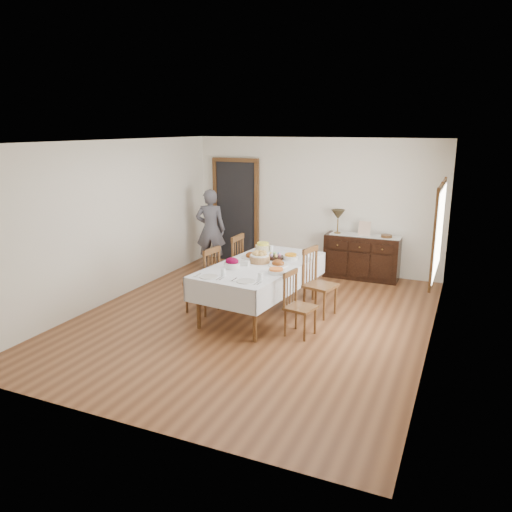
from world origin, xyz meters
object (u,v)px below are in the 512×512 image
at_px(table_lamp, 338,215).
at_px(chair_left_far, 230,265).
at_px(sideboard, 362,257).
at_px(person, 211,227).
at_px(chair_right_near, 298,303).
at_px(chair_left_near, 205,280).
at_px(chair_right_far, 317,281).
at_px(dining_table, 261,270).

bearing_deg(table_lamp, chair_left_far, -125.49).
distance_m(sideboard, person, 3.01).
bearing_deg(table_lamp, person, -167.54).
height_order(chair_left_far, sideboard, chair_left_far).
relative_size(chair_right_near, table_lamp, 1.95).
bearing_deg(chair_left_near, chair_right_far, 117.80).
xyz_separation_m(chair_left_near, chair_right_far, (1.61, 0.61, -0.00)).
xyz_separation_m(chair_right_near, table_lamp, (-0.23, 2.98, 0.73)).
distance_m(dining_table, person, 2.67).
distance_m(chair_right_near, table_lamp, 3.08).
height_order(dining_table, table_lamp, table_lamp).
distance_m(chair_left_far, chair_right_near, 1.92).
relative_size(chair_right_near, chair_right_far, 0.87).
xyz_separation_m(dining_table, chair_left_near, (-0.80, -0.30, -0.17)).
distance_m(chair_left_near, chair_right_near, 1.61).
xyz_separation_m(chair_right_far, table_lamp, (-0.25, 2.11, 0.66)).
height_order(dining_table, person, person).
relative_size(chair_left_near, chair_right_near, 1.16).
xyz_separation_m(chair_left_near, person, (-1.09, 2.19, 0.34)).
distance_m(dining_table, chair_right_far, 0.88).
bearing_deg(table_lamp, dining_table, -102.82).
bearing_deg(sideboard, person, -169.17).
bearing_deg(chair_right_far, dining_table, 124.64).
bearing_deg(chair_left_far, chair_left_near, -0.48).
bearing_deg(chair_left_far, chair_right_far, 81.97).
xyz_separation_m(sideboard, person, (-2.92, -0.56, 0.45)).
xyz_separation_m(chair_left_far, chair_right_near, (1.58, -1.10, -0.08)).
relative_size(chair_right_far, table_lamp, 2.25).
height_order(chair_left_far, table_lamp, table_lamp).
bearing_deg(dining_table, chair_right_far, 27.52).
distance_m(dining_table, table_lamp, 2.53).
distance_m(chair_left_far, person, 1.76).
xyz_separation_m(dining_table, chair_right_far, (0.80, 0.31, -0.17)).
height_order(chair_left_near, sideboard, chair_left_near).
xyz_separation_m(chair_left_far, person, (-1.10, 1.34, 0.32)).
xyz_separation_m(dining_table, sideboard, (1.03, 2.45, -0.28)).
relative_size(chair_left_far, chair_right_near, 1.19).
xyz_separation_m(chair_left_near, sideboard, (1.84, 2.75, -0.11)).
xyz_separation_m(chair_left_near, chair_right_near, (1.59, -0.25, -0.07)).
distance_m(chair_right_near, sideboard, 3.01).
bearing_deg(table_lamp, sideboard, 2.35).
bearing_deg(chair_right_near, sideboard, 5.84).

